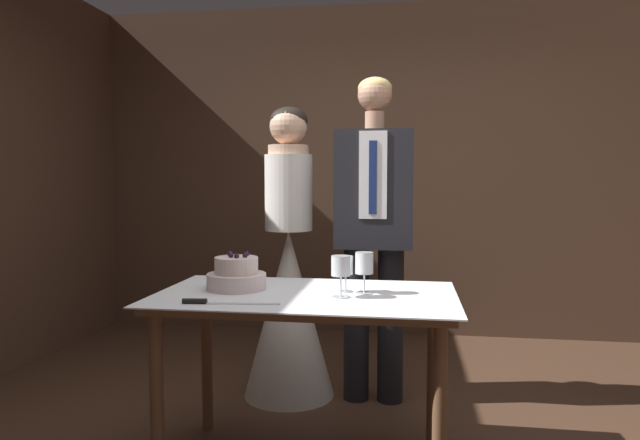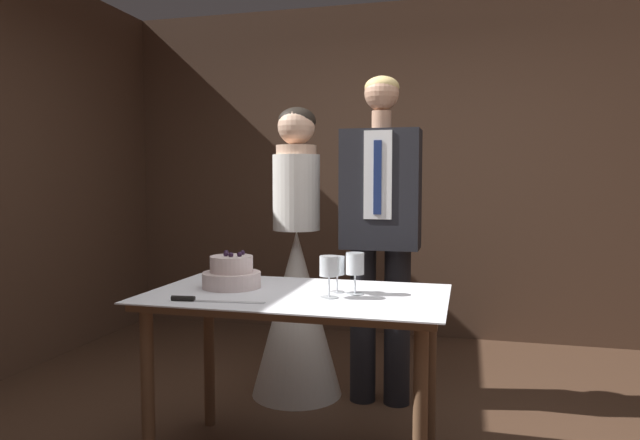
% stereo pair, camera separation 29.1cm
% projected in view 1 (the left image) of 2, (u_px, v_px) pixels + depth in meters
% --- Properties ---
extents(wall_back, '(5.03, 0.12, 2.74)m').
position_uv_depth(wall_back, '(382.00, 171.00, 4.80)').
color(wall_back, '#513828').
rests_on(wall_back, ground_plane).
extents(cake_table, '(1.32, 0.78, 0.79)m').
position_uv_depth(cake_table, '(306.00, 315.00, 2.53)').
color(cake_table, brown).
rests_on(cake_table, ground_plane).
extents(tiered_cake, '(0.27, 0.27, 0.17)m').
position_uv_depth(tiered_cake, '(237.00, 275.00, 2.62)').
color(tiered_cake, beige).
rests_on(tiered_cake, cake_table).
extents(cake_knife, '(0.40, 0.07, 0.02)m').
position_uv_depth(cake_knife, '(212.00, 302.00, 2.31)').
color(cake_knife, silver).
rests_on(cake_knife, cake_table).
extents(wine_glass_near, '(0.08, 0.08, 0.18)m').
position_uv_depth(wine_glass_near, '(341.00, 267.00, 2.43)').
color(wine_glass_near, silver).
rests_on(wine_glass_near, cake_table).
extents(wine_glass_middle, '(0.08, 0.08, 0.18)m').
position_uv_depth(wine_glass_middle, '(364.00, 264.00, 2.52)').
color(wine_glass_middle, silver).
rests_on(wine_glass_middle, cake_table).
extents(wine_glass_far, '(0.07, 0.07, 0.16)m').
position_uv_depth(wine_glass_far, '(346.00, 267.00, 2.55)').
color(wine_glass_far, silver).
rests_on(wine_glass_far, cake_table).
extents(bride, '(0.54, 0.54, 1.72)m').
position_uv_depth(bride, '(289.00, 290.00, 3.39)').
color(bride, white).
rests_on(bride, ground_plane).
extents(groom, '(0.44, 0.25, 1.88)m').
position_uv_depth(groom, '(374.00, 223.00, 3.29)').
color(groom, black).
rests_on(groom, ground_plane).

